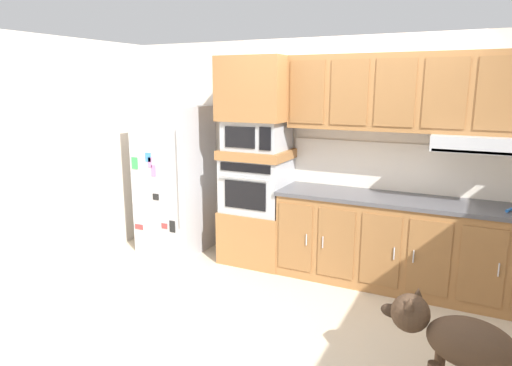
{
  "coord_description": "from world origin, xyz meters",
  "views": [
    {
      "loc": [
        1.23,
        -3.72,
        2.01
      ],
      "look_at": [
        -0.67,
        0.17,
        1.06
      ],
      "focal_mm": 31.64,
      "sensor_mm": 36.0,
      "label": 1
    }
  ],
  "objects_px": {
    "built_in_oven": "(257,185)",
    "dog": "(456,339)",
    "microwave": "(257,135)",
    "refrigerator": "(175,179)",
    "screwdriver": "(510,210)"
  },
  "relations": [
    {
      "from": "built_in_oven",
      "to": "dog",
      "type": "xyz_separation_m",
      "value": [
        2.18,
        -1.63,
        -0.45
      ]
    },
    {
      "from": "built_in_oven",
      "to": "microwave",
      "type": "distance_m",
      "value": 0.56
    },
    {
      "from": "microwave",
      "to": "dog",
      "type": "height_order",
      "value": "microwave"
    },
    {
      "from": "refrigerator",
      "to": "microwave",
      "type": "xyz_separation_m",
      "value": [
        1.08,
        0.07,
        0.58
      ]
    },
    {
      "from": "built_in_oven",
      "to": "dog",
      "type": "height_order",
      "value": "built_in_oven"
    },
    {
      "from": "screwdriver",
      "to": "dog",
      "type": "relative_size",
      "value": 0.16
    },
    {
      "from": "refrigerator",
      "to": "dog",
      "type": "distance_m",
      "value": 3.64
    },
    {
      "from": "dog",
      "to": "screwdriver",
      "type": "bearing_deg",
      "value": -92.03
    },
    {
      "from": "refrigerator",
      "to": "dog",
      "type": "bearing_deg",
      "value": -25.59
    },
    {
      "from": "built_in_oven",
      "to": "microwave",
      "type": "xyz_separation_m",
      "value": [
        0.0,
        -0.0,
        0.56
      ]
    },
    {
      "from": "screwdriver",
      "to": "microwave",
      "type": "bearing_deg",
      "value": 177.97
    },
    {
      "from": "built_in_oven",
      "to": "screwdriver",
      "type": "xyz_separation_m",
      "value": [
        2.51,
        -0.09,
        0.03
      ]
    },
    {
      "from": "microwave",
      "to": "screwdriver",
      "type": "bearing_deg",
      "value": -2.03
    },
    {
      "from": "built_in_oven",
      "to": "screwdriver",
      "type": "height_order",
      "value": "built_in_oven"
    },
    {
      "from": "refrigerator",
      "to": "microwave",
      "type": "height_order",
      "value": "refrigerator"
    }
  ]
}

